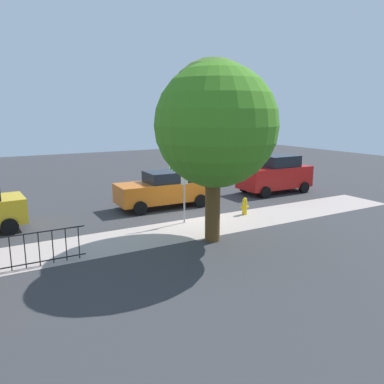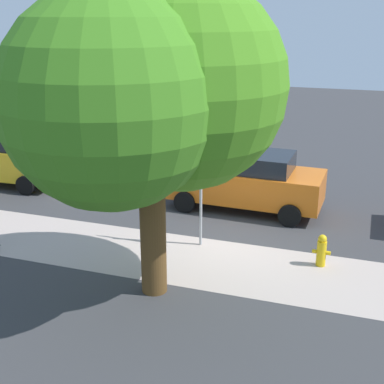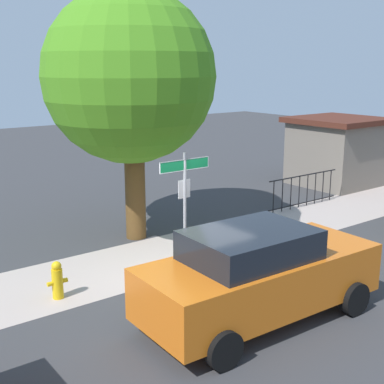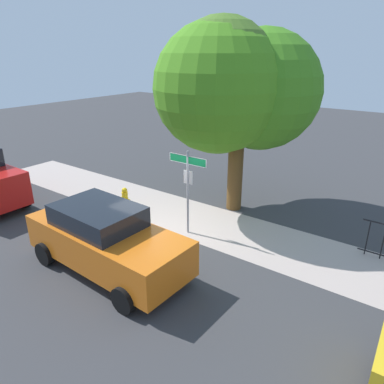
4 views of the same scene
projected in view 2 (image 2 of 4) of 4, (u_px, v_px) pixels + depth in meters
ground_plane at (225, 241)px, 13.56m from camera, size 60.00×60.00×0.00m
sidewalk_strip at (134, 251)px, 13.00m from camera, size 24.00×2.60×0.00m
street_sign at (201, 175)px, 12.75m from camera, size 1.33×0.07×2.67m
shade_tree at (156, 85)px, 9.80m from camera, size 4.94×5.47×6.45m
car_orange at (246, 180)px, 15.51m from camera, size 4.64×2.12×1.76m
car_yellow at (3, 156)px, 17.93m from camera, size 4.43×2.16×1.85m
fire_hydrant at (322, 250)px, 12.15m from camera, size 0.42×0.22×0.78m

